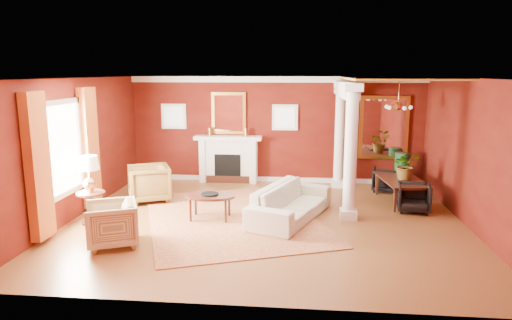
# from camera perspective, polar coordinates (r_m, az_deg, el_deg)

# --- Properties ---
(ground) EXTENTS (8.00, 8.00, 0.00)m
(ground) POSITION_cam_1_polar(r_m,az_deg,el_deg) (9.49, 1.27, -7.60)
(ground) COLOR brown
(ground) RESTS_ON ground
(room_shell) EXTENTS (8.04, 7.04, 2.92)m
(room_shell) POSITION_cam_1_polar(r_m,az_deg,el_deg) (9.05, 1.32, 4.59)
(room_shell) COLOR #5B180C
(room_shell) RESTS_ON ground
(fireplace) EXTENTS (1.85, 0.42, 1.29)m
(fireplace) POSITION_cam_1_polar(r_m,az_deg,el_deg) (12.67, -3.47, 0.14)
(fireplace) COLOR white
(fireplace) RESTS_ON ground
(overmantel_mirror) EXTENTS (0.95, 0.07, 1.15)m
(overmantel_mirror) POSITION_cam_1_polar(r_m,az_deg,el_deg) (12.63, -3.44, 5.85)
(overmantel_mirror) COLOR gold
(overmantel_mirror) RESTS_ON fireplace
(flank_window_left) EXTENTS (0.70, 0.07, 0.70)m
(flank_window_left) POSITION_cam_1_polar(r_m,az_deg,el_deg) (12.98, -10.23, 5.40)
(flank_window_left) COLOR white
(flank_window_left) RESTS_ON room_shell
(flank_window_right) EXTENTS (0.70, 0.07, 0.70)m
(flank_window_right) POSITION_cam_1_polar(r_m,az_deg,el_deg) (12.50, 3.64, 5.34)
(flank_window_right) COLOR white
(flank_window_right) RESTS_ON room_shell
(left_window) EXTENTS (0.21, 2.55, 2.60)m
(left_window) POSITION_cam_1_polar(r_m,az_deg,el_deg) (9.66, -22.68, 0.59)
(left_window) COLOR white
(left_window) RESTS_ON room_shell
(column_front) EXTENTS (0.36, 0.36, 2.80)m
(column_front) POSITION_cam_1_polar(r_m,az_deg,el_deg) (9.47, 11.76, 1.03)
(column_front) COLOR white
(column_front) RESTS_ON ground
(column_back) EXTENTS (0.36, 0.36, 2.80)m
(column_back) POSITION_cam_1_polar(r_m,az_deg,el_deg) (12.12, 10.42, 3.23)
(column_back) COLOR white
(column_back) RESTS_ON ground
(header_beam) EXTENTS (0.30, 3.20, 0.32)m
(header_beam) POSITION_cam_1_polar(r_m,az_deg,el_deg) (10.93, 11.12, 8.66)
(header_beam) COLOR white
(header_beam) RESTS_ON column_front
(amber_ceiling) EXTENTS (2.30, 3.40, 0.04)m
(amber_ceiling) POSITION_cam_1_polar(r_m,az_deg,el_deg) (10.95, 17.33, 9.68)
(amber_ceiling) COLOR gold
(amber_ceiling) RESTS_ON room_shell
(dining_mirror) EXTENTS (1.30, 0.07, 1.70)m
(dining_mirror) POSITION_cam_1_polar(r_m,az_deg,el_deg) (12.71, 15.68, 3.91)
(dining_mirror) COLOR gold
(dining_mirror) RESTS_ON room_shell
(chandelier) EXTENTS (0.60, 0.62, 0.75)m
(chandelier) POSITION_cam_1_polar(r_m,az_deg,el_deg) (11.03, 17.35, 6.45)
(chandelier) COLOR #BC773B
(chandelier) RESTS_ON room_shell
(crown_trim) EXTENTS (8.00, 0.08, 0.16)m
(crown_trim) POSITION_cam_1_polar(r_m,az_deg,el_deg) (12.45, 2.53, 10.03)
(crown_trim) COLOR white
(crown_trim) RESTS_ON room_shell
(base_trim) EXTENTS (8.00, 0.08, 0.12)m
(base_trim) POSITION_cam_1_polar(r_m,az_deg,el_deg) (12.80, 2.43, -2.42)
(base_trim) COLOR white
(base_trim) RESTS_ON ground
(rug) EXTENTS (4.72, 5.37, 0.02)m
(rug) POSITION_cam_1_polar(r_m,az_deg,el_deg) (9.69, -3.05, -7.18)
(rug) COLOR maroon
(rug) RESTS_ON ground
(sofa) EXTENTS (1.55, 2.53, 0.95)m
(sofa) POSITION_cam_1_polar(r_m,az_deg,el_deg) (9.49, 4.36, -4.62)
(sofa) COLOR beige
(sofa) RESTS_ON ground
(armchair_leopard) EXTENTS (1.16, 1.19, 0.95)m
(armchair_leopard) POSITION_cam_1_polar(r_m,az_deg,el_deg) (11.08, -13.27, -2.63)
(armchair_leopard) COLOR black
(armchair_leopard) RESTS_ON ground
(armchair_stripe) EXTENTS (1.06, 1.09, 0.87)m
(armchair_stripe) POSITION_cam_1_polar(r_m,az_deg,el_deg) (8.47, -17.62, -7.37)
(armchair_stripe) COLOR #C9B486
(armchair_stripe) RESTS_ON ground
(coffee_table) EXTENTS (1.04, 1.04, 0.52)m
(coffee_table) POSITION_cam_1_polar(r_m,az_deg,el_deg) (9.50, -5.77, -4.63)
(coffee_table) COLOR black
(coffee_table) RESTS_ON ground
(coffee_book) EXTENTS (0.14, 0.09, 0.21)m
(coffee_book) POSITION_cam_1_polar(r_m,az_deg,el_deg) (9.48, -6.26, -3.74)
(coffee_book) COLOR black
(coffee_book) RESTS_ON coffee_table
(side_table) EXTENTS (0.56, 0.56, 1.39)m
(side_table) POSITION_cam_1_polar(r_m,az_deg,el_deg) (9.68, -20.09, -2.24)
(side_table) COLOR black
(side_table) RESTS_ON ground
(dining_table) EXTENTS (0.74, 1.66, 0.89)m
(dining_table) POSITION_cam_1_polar(r_m,az_deg,el_deg) (11.18, 17.87, -2.89)
(dining_table) COLOR black
(dining_table) RESTS_ON ground
(dining_chair_near) EXTENTS (0.75, 0.71, 0.69)m
(dining_chair_near) POSITION_cam_1_polar(r_m,az_deg,el_deg) (10.57, 19.12, -4.32)
(dining_chair_near) COLOR black
(dining_chair_near) RESTS_ON ground
(dining_chair_far) EXTENTS (0.77, 0.74, 0.66)m
(dining_chair_far) POSITION_cam_1_polar(r_m,az_deg,el_deg) (12.16, 15.90, -2.24)
(dining_chair_far) COLOR black
(dining_chair_far) RESTS_ON ground
(green_urn) EXTENTS (0.40, 0.40, 0.96)m
(green_urn) POSITION_cam_1_polar(r_m,az_deg,el_deg) (12.55, 17.66, -1.72)
(green_urn) COLOR #154324
(green_urn) RESTS_ON ground
(potted_plant) EXTENTS (0.69, 0.75, 0.52)m
(potted_plant) POSITION_cam_1_polar(r_m,az_deg,el_deg) (11.06, 18.30, 0.68)
(potted_plant) COLOR #26591E
(potted_plant) RESTS_ON dining_table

